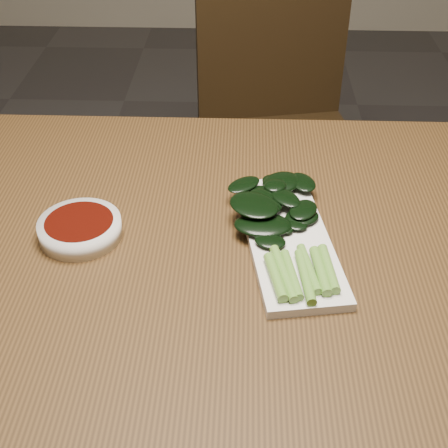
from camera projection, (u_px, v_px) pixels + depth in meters
table at (226, 281)px, 0.96m from camera, size 1.40×0.80×0.75m
chair_far at (279, 121)px, 1.78m from camera, size 0.51×0.51×0.89m
sauce_bowl at (80, 228)px, 0.93m from camera, size 0.12×0.12×0.03m
serving_plate at (288, 239)px, 0.92m from camera, size 0.17×0.32×0.01m
gai_lan at (278, 217)px, 0.93m from camera, size 0.16×0.32×0.03m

